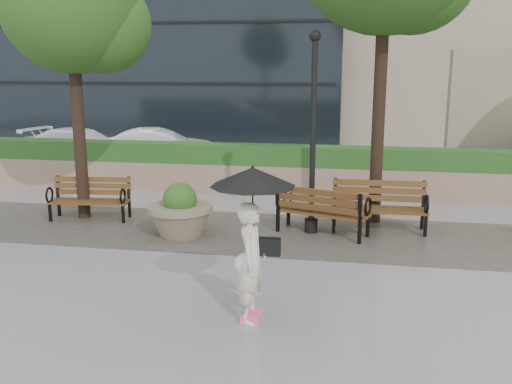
% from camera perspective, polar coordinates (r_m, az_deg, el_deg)
% --- Properties ---
extents(ground, '(100.00, 100.00, 0.00)m').
position_cam_1_polar(ground, '(9.50, -1.11, -9.33)').
color(ground, gray).
rests_on(ground, ground).
extents(cobble_strip, '(28.00, 3.20, 0.01)m').
position_cam_1_polar(cobble_strip, '(12.29, 1.58, -4.15)').
color(cobble_strip, '#383330').
rests_on(cobble_strip, ground).
extents(hedge_wall, '(24.00, 0.80, 1.35)m').
position_cam_1_polar(hedge_wall, '(16.00, 3.70, 2.21)').
color(hedge_wall, '#91705D').
rests_on(hedge_wall, ground).
extents(asphalt_street, '(40.00, 7.00, 0.00)m').
position_cam_1_polar(asphalt_street, '(20.04, 4.94, 2.38)').
color(asphalt_street, black).
rests_on(asphalt_street, ground).
extents(bench_1, '(1.87, 0.90, 0.97)m').
position_cam_1_polar(bench_1, '(13.86, -16.24, -1.51)').
color(bench_1, '#593619').
rests_on(bench_1, ground).
extents(bench_2, '(2.07, 1.35, 1.04)m').
position_cam_1_polar(bench_2, '(12.22, 6.62, -2.85)').
color(bench_2, '#593619').
rests_on(bench_2, ground).
extents(bench_3, '(2.04, 0.84, 1.08)m').
position_cam_1_polar(bench_3, '(12.67, 12.16, -2.44)').
color(bench_3, '#593619').
rests_on(bench_3, ground).
extents(planter_left, '(1.37, 1.37, 1.15)m').
position_cam_1_polar(planter_left, '(12.11, -7.57, -2.32)').
color(planter_left, '#7F6B56').
rests_on(planter_left, ground).
extents(lamppost, '(0.28, 0.28, 4.24)m').
position_cam_1_polar(lamppost, '(12.03, 5.70, 4.53)').
color(lamppost, black).
rests_on(lamppost, ground).
extents(tree_0, '(3.22, 3.08, 6.42)m').
position_cam_1_polar(tree_0, '(13.76, -17.30, 17.04)').
color(tree_0, black).
rests_on(tree_0, ground).
extents(car_left, '(4.80, 2.78, 1.31)m').
position_cam_1_polar(car_left, '(21.49, -17.06, 4.33)').
color(car_left, white).
rests_on(car_left, ground).
extents(car_right, '(4.38, 2.35, 1.37)m').
position_cam_1_polar(car_right, '(20.23, -9.66, 4.31)').
color(car_right, white).
rests_on(car_right, ground).
extents(pedestrian, '(1.19, 1.19, 2.19)m').
position_cam_1_polar(pedestrian, '(7.89, -0.39, -3.73)').
color(pedestrian, beige).
rests_on(pedestrian, ground).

